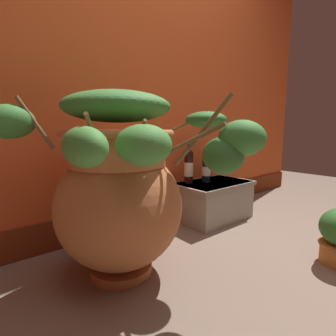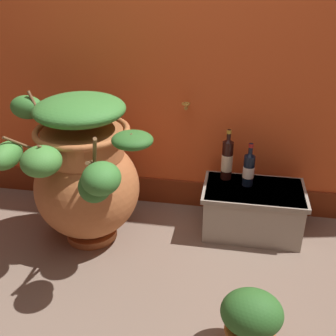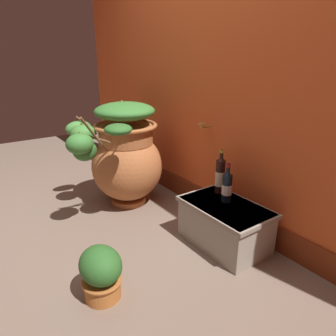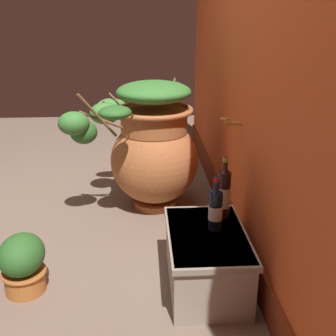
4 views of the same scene
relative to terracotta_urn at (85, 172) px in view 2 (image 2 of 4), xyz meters
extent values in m
plane|color=#7A6656|center=(0.50, -0.58, -0.48)|extent=(7.00, 7.00, 0.00)
cube|color=#D15123|center=(0.50, 0.62, 0.82)|extent=(4.40, 0.20, 2.60)
cube|color=maroon|center=(0.50, 0.52, -0.38)|extent=(4.40, 0.02, 0.20)
cylinder|color=#B28433|center=(0.55, 0.47, 0.29)|extent=(0.02, 0.10, 0.02)
torus|color=#B28433|center=(0.55, 0.42, 0.32)|extent=(0.06, 0.06, 0.01)
cylinder|color=#B26638|center=(0.00, 0.02, -0.45)|extent=(0.32, 0.32, 0.05)
ellipsoid|color=#B26638|center=(0.00, 0.02, -0.12)|extent=(0.64, 0.64, 0.63)
cylinder|color=#B26638|center=(0.00, 0.02, 0.18)|extent=(0.47, 0.47, 0.16)
torus|color=#B26638|center=(0.00, 0.02, 0.26)|extent=(0.56, 0.56, 0.04)
cylinder|color=brown|center=(0.18, -0.33, 0.24)|extent=(0.10, 0.29, 0.16)
ellipsoid|color=#2D6628|center=(0.23, -0.44, 0.17)|extent=(0.16, 0.18, 0.16)
cylinder|color=brown|center=(0.21, -0.35, 0.27)|extent=(0.13, 0.24, 0.32)
ellipsoid|color=#387A33|center=(0.29, -0.49, 0.24)|extent=(0.18, 0.20, 0.15)
cylinder|color=brown|center=(-0.07, -0.28, 0.26)|extent=(0.04, 0.13, 0.12)
ellipsoid|color=#428438|center=(-0.09, -0.33, 0.22)|extent=(0.21, 0.22, 0.15)
cylinder|color=brown|center=(-0.33, 0.17, 0.31)|extent=(0.14, 0.08, 0.24)
ellipsoid|color=#387A33|center=(-0.43, 0.21, 0.31)|extent=(0.22, 0.14, 0.15)
cylinder|color=brown|center=(0.29, -0.17, 0.31)|extent=(0.17, 0.16, 0.12)
ellipsoid|color=#2D6628|center=(0.37, -0.23, 0.33)|extent=(0.21, 0.21, 0.08)
cylinder|color=brown|center=(-0.24, -0.23, 0.26)|extent=(0.13, 0.16, 0.15)
ellipsoid|color=#428438|center=(-0.30, -0.29, 0.22)|extent=(0.13, 0.24, 0.14)
ellipsoid|color=#387A33|center=(0.00, 0.02, 0.39)|extent=(0.52, 0.52, 0.15)
cube|color=#9E9384|center=(1.02, 0.26, -0.32)|extent=(0.61, 0.38, 0.32)
cube|color=gray|center=(1.02, 0.26, -0.17)|extent=(0.65, 0.41, 0.03)
cylinder|color=black|center=(0.83, 0.38, -0.03)|extent=(0.07, 0.07, 0.26)
cone|color=black|center=(0.83, 0.38, 0.11)|extent=(0.07, 0.07, 0.04)
cylinder|color=black|center=(0.83, 0.38, 0.14)|extent=(0.03, 0.03, 0.08)
cylinder|color=#B7932D|center=(0.83, 0.38, 0.17)|extent=(0.03, 0.03, 0.02)
cylinder|color=beige|center=(0.83, 0.38, -0.04)|extent=(0.07, 0.07, 0.11)
cylinder|color=black|center=(0.98, 0.31, -0.06)|extent=(0.07, 0.07, 0.20)
cone|color=black|center=(0.98, 0.31, 0.06)|extent=(0.07, 0.07, 0.04)
cylinder|color=black|center=(0.98, 0.31, 0.09)|extent=(0.03, 0.03, 0.08)
cylinder|color=maroon|center=(0.98, 0.31, 0.12)|extent=(0.03, 0.03, 0.02)
cylinder|color=silver|center=(0.98, 0.31, -0.07)|extent=(0.07, 0.07, 0.08)
torus|color=#B2672E|center=(1.00, -0.69, -0.37)|extent=(0.23, 0.23, 0.02)
ellipsoid|color=#2D6628|center=(1.00, -0.69, -0.26)|extent=(0.28, 0.23, 0.21)
camera|label=1|loc=(-0.62, -1.11, 0.28)|focal=27.31mm
camera|label=2|loc=(0.87, -2.05, 1.11)|focal=43.41mm
camera|label=3|loc=(2.38, -1.20, 0.83)|focal=32.96mm
camera|label=4|loc=(2.89, -0.05, 0.89)|focal=44.65mm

